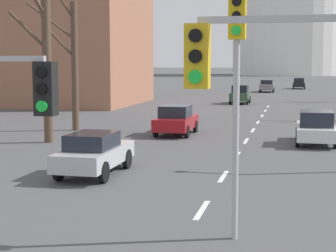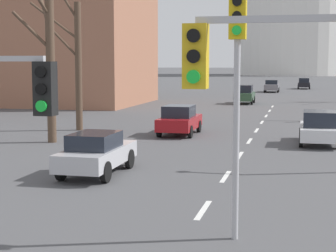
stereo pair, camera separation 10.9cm
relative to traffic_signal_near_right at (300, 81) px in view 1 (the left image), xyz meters
The scene contains 19 objects.
lane_stripe_1 7.50m from the traffic_signal_near_right, 111.56° to the left, with size 0.16×2.00×0.01m, color silver.
lane_stripe_2 11.46m from the traffic_signal_near_right, 102.81° to the left, with size 0.16×2.00×0.01m, color silver.
lane_stripe_3 15.72m from the traffic_signal_near_right, 99.07° to the left, with size 0.16×2.00×0.01m, color silver.
lane_stripe_4 20.08m from the traffic_signal_near_right, 97.01° to the left, with size 0.16×2.00×0.01m, color silver.
lane_stripe_5 24.49m from the traffic_signal_near_right, 95.71° to the left, with size 0.16×2.00×0.01m, color silver.
lane_stripe_6 28.93m from the traffic_signal_near_right, 94.82° to the left, with size 0.16×2.00×0.01m, color silver.
lane_stripe_7 33.39m from the traffic_signal_near_right, 94.17° to the left, with size 0.16×2.00×0.01m, color silver.
lane_stripe_8 37.86m from the traffic_signal_near_right, 93.67° to the left, with size 0.16×2.00×0.01m, color silver.
lane_stripe_9 42.33m from the traffic_signal_near_right, 93.28° to the left, with size 0.16×2.00×0.01m, color silver.
traffic_signal_near_right is the anchor object (origin of this frame).
traffic_signal_centre_tall 4.08m from the traffic_signal_near_right, 108.79° to the left, with size 0.36×0.34×5.45m.
sedan_near_left 66.71m from the traffic_signal_near_right, 93.23° to the left, with size 1.87×4.41×1.61m.
sedan_near_right 19.54m from the traffic_signal_near_right, 87.23° to the left, with size 1.87×4.27×1.60m.
sedan_mid_centre 76.82m from the traffic_signal_near_right, 89.71° to the left, with size 1.79×4.03×1.61m.
sedan_far_left 12.43m from the traffic_signal_near_right, 124.54° to the left, with size 1.75×4.18×1.49m.
sedan_far_right 45.34m from the traffic_signal_near_right, 96.56° to the left, with size 1.75×3.91×1.77m.
sedan_distant_centre 22.30m from the traffic_signal_near_right, 106.62° to the left, with size 1.84×4.04×1.60m.
bare_tree_left_near 25.19m from the traffic_signal_near_right, 119.82° to the left, with size 3.33×1.61×8.82m.
bare_tree_left_far 20.65m from the traffic_signal_near_right, 125.01° to the left, with size 1.65×2.84×7.62m.
Camera 1 is at (2.35, -5.29, 3.91)m, focal length 60.00 mm.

